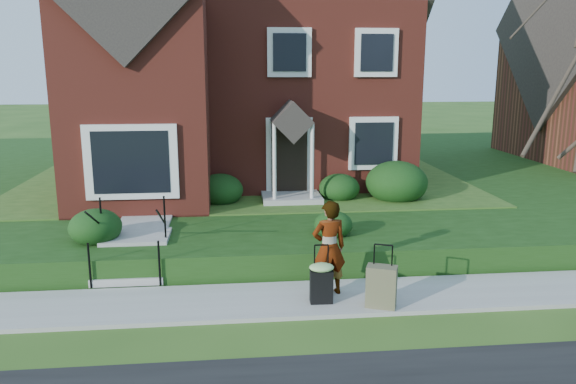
{
  "coord_description": "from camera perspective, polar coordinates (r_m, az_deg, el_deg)",
  "views": [
    {
      "loc": [
        -0.45,
        -9.55,
        4.19
      ],
      "look_at": [
        0.75,
        2.0,
        1.62
      ],
      "focal_mm": 35.0,
      "sensor_mm": 36.0,
      "label": 1
    }
  ],
  "objects": [
    {
      "name": "main_house",
      "position": [
        19.19,
        -5.41,
        15.64
      ],
      "size": [
        10.4,
        10.2,
        9.4
      ],
      "color": "maroon",
      "rests_on": "terrace"
    },
    {
      "name": "front_steps",
      "position": [
        12.16,
        -15.43,
        -5.77
      ],
      "size": [
        1.4,
        2.02,
        1.5
      ],
      "color": "#9E9B93",
      "rests_on": "ground"
    },
    {
      "name": "foundation_shrubs",
      "position": [
        14.86,
        -0.15,
        0.43
      ],
      "size": [
        9.71,
        4.56,
        1.2
      ],
      "color": "black",
      "rests_on": "terrace"
    },
    {
      "name": "terrace",
      "position": [
        21.29,
        6.24,
        1.88
      ],
      "size": [
        44.0,
        20.0,
        0.6
      ],
      "primitive_type": "cube",
      "color": "#19390F",
      "rests_on": "ground"
    },
    {
      "name": "suitcase_black",
      "position": [
        10.12,
        3.42,
        -8.97
      ],
      "size": [
        0.45,
        0.37,
        1.07
      ],
      "rotation": [
        0.0,
        0.0,
        -0.03
      ],
      "color": "black",
      "rests_on": "sidewalk"
    },
    {
      "name": "woman",
      "position": [
        10.36,
        4.19,
        -5.67
      ],
      "size": [
        0.71,
        0.53,
        1.78
      ],
      "primitive_type": "imported",
      "rotation": [
        0.0,
        0.0,
        3.32
      ],
      "color": "#999999",
      "rests_on": "sidewalk"
    },
    {
      "name": "sidewalk",
      "position": [
        10.42,
        -3.04,
        -11.0
      ],
      "size": [
        60.0,
        1.6,
        0.08
      ],
      "primitive_type": "cube",
      "color": "#9E9B93",
      "rests_on": "ground"
    },
    {
      "name": "suitcase_olive",
      "position": [
        10.07,
        9.47,
        -9.45
      ],
      "size": [
        0.59,
        0.47,
        1.13
      ],
      "rotation": [
        0.0,
        0.0,
        -0.39
      ],
      "color": "brown",
      "rests_on": "sidewalk"
    },
    {
      "name": "walkway",
      "position": [
        15.12,
        -13.57,
        -1.49
      ],
      "size": [
        1.2,
        6.0,
        0.06
      ],
      "primitive_type": "cube",
      "color": "#9E9B93",
      "rests_on": "terrace"
    },
    {
      "name": "ground",
      "position": [
        10.44,
        -3.04,
        -11.2
      ],
      "size": [
        120.0,
        120.0,
        0.0
      ],
      "primitive_type": "plane",
      "color": "#2D5119",
      "rests_on": "ground"
    }
  ]
}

